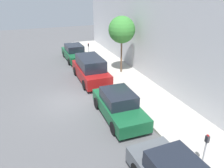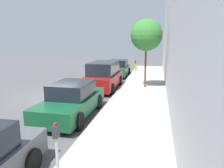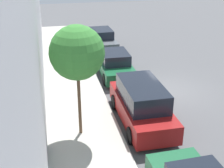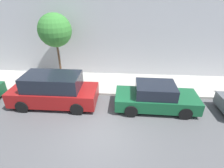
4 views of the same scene
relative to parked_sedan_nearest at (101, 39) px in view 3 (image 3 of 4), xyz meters
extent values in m
plane|color=#515154|center=(-2.12, 8.55, -0.72)|extent=(60.00, 60.00, 0.00)
cube|color=#B2ADA3|center=(2.95, 8.55, -0.65)|extent=(3.13, 32.00, 0.15)
cube|color=#4C5156|center=(0.00, -0.03, -0.16)|extent=(1.92, 4.55, 0.68)
cube|color=black|center=(0.00, 0.07, 0.50)|extent=(1.64, 2.14, 0.64)
cylinder|color=black|center=(-0.85, 1.37, -0.38)|extent=(0.22, 0.68, 0.68)
cylinder|color=black|center=(0.85, 1.37, -0.38)|extent=(0.22, 0.68, 0.68)
cylinder|color=black|center=(-0.85, -1.42, -0.38)|extent=(0.22, 0.68, 0.68)
cylinder|color=black|center=(0.85, -1.42, -0.38)|extent=(0.22, 0.68, 0.68)
cube|color=#14512D|center=(0.21, 5.67, -0.16)|extent=(1.87, 4.53, 0.68)
cube|color=black|center=(0.21, 5.77, 0.50)|extent=(1.62, 2.13, 0.64)
cylinder|color=black|center=(-0.64, 7.06, -0.37)|extent=(0.22, 0.70, 0.70)
cylinder|color=black|center=(1.06, 7.06, -0.37)|extent=(0.22, 0.70, 0.70)
cylinder|color=black|center=(-0.64, 4.27, -0.37)|extent=(0.22, 0.70, 0.70)
cylinder|color=black|center=(1.06, 4.27, -0.37)|extent=(0.22, 0.70, 0.70)
cube|color=maroon|center=(0.25, 11.46, -0.08)|extent=(1.90, 4.90, 0.84)
cube|color=black|center=(0.25, 11.46, 0.76)|extent=(1.67, 3.10, 0.84)
cylinder|color=black|center=(-0.65, 12.98, -0.37)|extent=(0.22, 0.72, 0.72)
cylinder|color=black|center=(1.15, 12.98, -0.37)|extent=(0.22, 0.72, 0.72)
cylinder|color=black|center=(-0.65, 9.95, -0.37)|extent=(0.22, 0.72, 0.72)
cylinder|color=black|center=(1.15, 9.95, -0.37)|extent=(0.22, 0.72, 0.72)
cylinder|color=#ADADB2|center=(1.83, 0.86, 0.02)|extent=(0.07, 0.07, 1.18)
cube|color=#2D2D33|center=(1.83, 0.86, 0.75)|extent=(0.11, 0.15, 0.28)
cube|color=red|center=(1.83, 0.86, 0.91)|extent=(0.04, 0.09, 0.05)
cylinder|color=brown|center=(3.10, 12.00, 0.91)|extent=(0.13, 0.13, 2.98)
sphere|color=#387F33|center=(3.10, 12.00, 2.99)|extent=(2.15, 2.15, 2.15)
camera|label=1|loc=(-4.02, -4.13, 6.03)|focal=35.00mm
camera|label=2|loc=(3.91, -3.18, 2.68)|focal=35.00mm
camera|label=3|loc=(4.19, 23.33, 6.73)|focal=50.00mm
camera|label=4|loc=(-8.13, 7.55, 5.19)|focal=28.00mm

